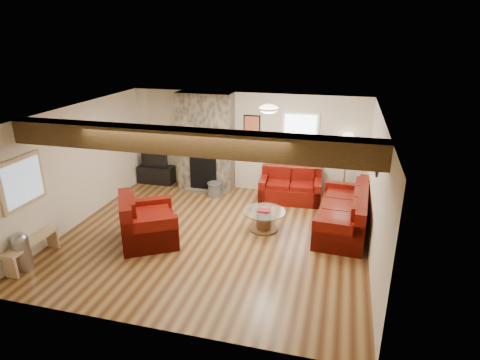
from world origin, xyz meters
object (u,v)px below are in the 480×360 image
object	(u,v)px
armchair_red	(148,219)
coffee_table	(264,220)
loveseat	(290,186)
television	(156,158)
sofa_three	(342,210)
tv_cabinet	(157,174)
floor_lamp	(348,144)

from	to	relation	value
armchair_red	coffee_table	bearing A→B (deg)	-95.58
loveseat	television	distance (m)	3.71
sofa_three	coffee_table	distance (m)	1.64
tv_cabinet	floor_lamp	size ratio (longest dim) A/B	0.57
coffee_table	tv_cabinet	bearing A→B (deg)	149.53
sofa_three	armchair_red	xyz separation A→B (m)	(-3.66, -1.48, 0.04)
coffee_table	sofa_three	bearing A→B (deg)	16.77
loveseat	coffee_table	distance (m)	1.72
sofa_three	tv_cabinet	size ratio (longest dim) A/B	2.36
tv_cabinet	armchair_red	bearing A→B (deg)	-66.95
television	tv_cabinet	bearing A→B (deg)	0.00
loveseat	coffee_table	world-z (taller)	loveseat
armchair_red	floor_lamp	world-z (taller)	floor_lamp
coffee_table	television	xyz separation A→B (m)	(-3.37, 1.98, 0.48)
armchair_red	tv_cabinet	xyz separation A→B (m)	(-1.27, 2.99, -0.23)
loveseat	television	world-z (taller)	television
sofa_three	television	bearing A→B (deg)	-103.70
tv_cabinet	loveseat	bearing A→B (deg)	-4.66
armchair_red	television	size ratio (longest dim) A/B	1.57
coffee_table	tv_cabinet	distance (m)	3.91
armchair_red	coffee_table	size ratio (longest dim) A/B	1.33
loveseat	floor_lamp	xyz separation A→B (m)	(1.25, 0.32, 1.05)
floor_lamp	sofa_three	bearing A→B (deg)	-89.98
armchair_red	television	distance (m)	3.26
sofa_three	loveseat	size ratio (longest dim) A/B	1.54
television	armchair_red	bearing A→B (deg)	-66.95
armchair_red	coffee_table	world-z (taller)	armchair_red
loveseat	tv_cabinet	bearing A→B (deg)	171.43
loveseat	floor_lamp	distance (m)	1.66
floor_lamp	armchair_red	bearing A→B (deg)	-140.51
tv_cabinet	television	size ratio (longest dim) A/B	1.29
television	floor_lamp	size ratio (longest dim) A/B	0.44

